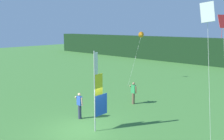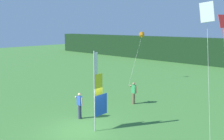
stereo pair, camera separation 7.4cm
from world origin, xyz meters
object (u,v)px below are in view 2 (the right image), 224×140
at_px(person_near_banner, 134,92).
at_px(person_mid_field, 80,105).
at_px(kite_white_box_1, 207,13).
at_px(kite_orange_delta_2, 142,35).
at_px(banner_flag, 98,93).
at_px(kite_red_diamond_0, 223,25).

bearing_deg(person_near_banner, person_mid_field, -97.81).
xyz_separation_m(person_mid_field, kite_white_box_1, (7.99, -0.01, 5.58)).
bearing_deg(kite_orange_delta_2, person_mid_field, -71.62).
distance_m(banner_flag, kite_white_box_1, 7.24).
height_order(person_near_banner, kite_orange_delta_2, kite_orange_delta_2).
distance_m(person_mid_field, kite_white_box_1, 9.75).
height_order(banner_flag, person_mid_field, banner_flag).
xyz_separation_m(person_near_banner, kite_white_box_1, (7.32, -4.90, 5.59)).
bearing_deg(kite_red_diamond_0, kite_white_box_1, -75.27).
height_order(person_near_banner, person_mid_field, person_mid_field).
height_order(banner_flag, person_near_banner, banner_flag).
height_order(person_mid_field, kite_orange_delta_2, kite_orange_delta_2).
bearing_deg(person_near_banner, kite_white_box_1, -33.78).
distance_m(person_mid_field, kite_red_diamond_0, 11.69).
bearing_deg(banner_flag, person_near_banner, 105.77).
distance_m(banner_flag, person_near_banner, 5.63).
bearing_deg(kite_white_box_1, person_near_banner, 146.22).
distance_m(kite_red_diamond_0, kite_white_box_1, 9.14).
xyz_separation_m(person_near_banner, kite_red_diamond_0, (5.00, 3.93, 5.19)).
relative_size(banner_flag, person_mid_field, 2.69).
bearing_deg(banner_flag, kite_white_box_1, 3.66).
distance_m(person_near_banner, kite_orange_delta_2, 9.95).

